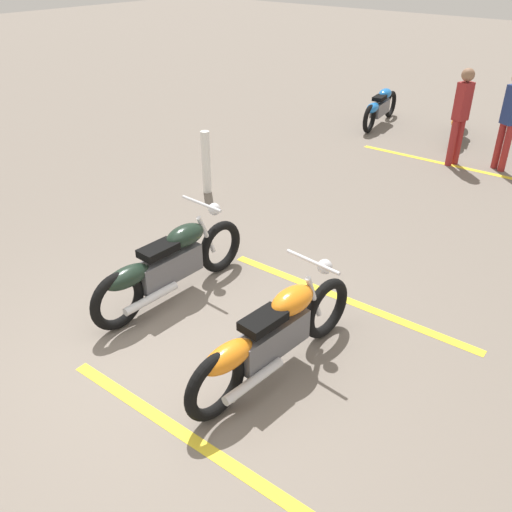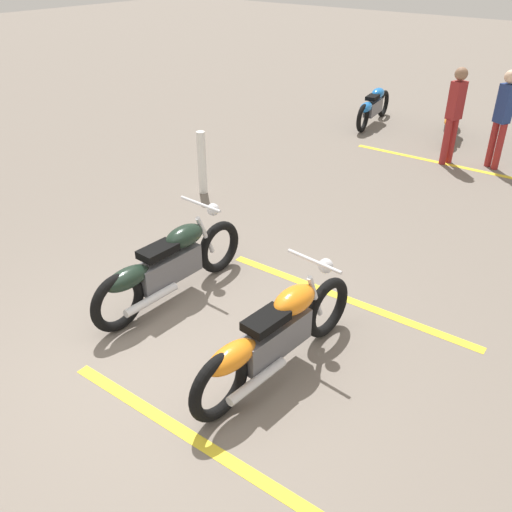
{
  "view_description": "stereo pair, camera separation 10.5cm",
  "coord_description": "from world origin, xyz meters",
  "px_view_note": "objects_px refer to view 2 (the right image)",
  "views": [
    {
      "loc": [
        -2.67,
        -3.27,
        3.63
      ],
      "look_at": [
        1.28,
        0.0,
        0.65
      ],
      "focal_mm": 38.06,
      "sensor_mm": 36.0,
      "label": 1
    },
    {
      "loc": [
        -2.74,
        -3.19,
        3.63
      ],
      "look_at": [
        1.28,
        0.0,
        0.65
      ],
      "focal_mm": 38.06,
      "sensor_mm": 36.0,
      "label": 2
    }
  ],
  "objects_px": {
    "motorcycle_row_right": "(373,106)",
    "bystander_secondary": "(502,115)",
    "motorcycle_row_center": "(452,119)",
    "bollard_post": "(202,163)",
    "motorcycle_bright_foreground": "(275,336)",
    "bystander_near_row": "(454,111)",
    "motorcycle_dark_foreground": "(168,265)"
  },
  "relations": [
    {
      "from": "motorcycle_bright_foreground",
      "to": "bystander_near_row",
      "type": "height_order",
      "value": "bystander_near_row"
    },
    {
      "from": "motorcycle_row_right",
      "to": "bystander_secondary",
      "type": "bearing_deg",
      "value": -118.48
    },
    {
      "from": "motorcycle_bright_foreground",
      "to": "bystander_secondary",
      "type": "distance_m",
      "value": 6.96
    },
    {
      "from": "motorcycle_bright_foreground",
      "to": "motorcycle_row_right",
      "type": "bearing_deg",
      "value": 25.86
    },
    {
      "from": "bystander_near_row",
      "to": "bollard_post",
      "type": "distance_m",
      "value": 4.69
    },
    {
      "from": "motorcycle_row_right",
      "to": "bystander_near_row",
      "type": "xyz_separation_m",
      "value": [
        -1.37,
        -2.29,
        0.56
      ]
    },
    {
      "from": "motorcycle_row_center",
      "to": "motorcycle_dark_foreground",
      "type": "bearing_deg",
      "value": 163.04
    },
    {
      "from": "motorcycle_bright_foreground",
      "to": "bollard_post",
      "type": "relative_size",
      "value": 2.16
    },
    {
      "from": "motorcycle_dark_foreground",
      "to": "motorcycle_row_center",
      "type": "xyz_separation_m",
      "value": [
        7.88,
        -0.24,
        -0.06
      ]
    },
    {
      "from": "motorcycle_bright_foreground",
      "to": "bystander_near_row",
      "type": "bearing_deg",
      "value": 11.95
    },
    {
      "from": "bystander_secondary",
      "to": "bollard_post",
      "type": "relative_size",
      "value": 1.69
    },
    {
      "from": "motorcycle_bright_foreground",
      "to": "bystander_secondary",
      "type": "xyz_separation_m",
      "value": [
        6.94,
        0.18,
        0.51
      ]
    },
    {
      "from": "motorcycle_bright_foreground",
      "to": "bystander_secondary",
      "type": "bearing_deg",
      "value": 5.44
    },
    {
      "from": "motorcycle_dark_foreground",
      "to": "bystander_near_row",
      "type": "relative_size",
      "value": 1.28
    },
    {
      "from": "motorcycle_bright_foreground",
      "to": "motorcycle_row_center",
      "type": "height_order",
      "value": "motorcycle_bright_foreground"
    },
    {
      "from": "motorcycle_row_right",
      "to": "bystander_near_row",
      "type": "height_order",
      "value": "bystander_near_row"
    },
    {
      "from": "bystander_secondary",
      "to": "bystander_near_row",
      "type": "bearing_deg",
      "value": -40.69
    },
    {
      "from": "motorcycle_dark_foreground",
      "to": "bystander_secondary",
      "type": "xyz_separation_m",
      "value": [
        6.68,
        -1.52,
        0.51
      ]
    },
    {
      "from": "bystander_near_row",
      "to": "bollard_post",
      "type": "relative_size",
      "value": 1.69
    },
    {
      "from": "motorcycle_row_right",
      "to": "bystander_secondary",
      "type": "distance_m",
      "value": 3.27
    },
    {
      "from": "motorcycle_bright_foreground",
      "to": "bystander_near_row",
      "type": "relative_size",
      "value": 1.28
    },
    {
      "from": "motorcycle_bright_foreground",
      "to": "bystander_near_row",
      "type": "distance_m",
      "value": 6.73
    },
    {
      "from": "bollard_post",
      "to": "motorcycle_row_right",
      "type": "bearing_deg",
      "value": -3.67
    },
    {
      "from": "bystander_near_row",
      "to": "bollard_post",
      "type": "xyz_separation_m",
      "value": [
        -3.86,
        2.62,
        -0.46
      ]
    },
    {
      "from": "motorcycle_row_right",
      "to": "bollard_post",
      "type": "height_order",
      "value": "bollard_post"
    },
    {
      "from": "motorcycle_row_center",
      "to": "bystander_secondary",
      "type": "relative_size",
      "value": 1.1
    },
    {
      "from": "motorcycle_bright_foreground",
      "to": "motorcycle_dark_foreground",
      "type": "height_order",
      "value": "same"
    },
    {
      "from": "motorcycle_row_center",
      "to": "bystander_near_row",
      "type": "bearing_deg",
      "value": -175.91
    },
    {
      "from": "bollard_post",
      "to": "bystander_near_row",
      "type": "bearing_deg",
      "value": -34.18
    },
    {
      "from": "bystander_near_row",
      "to": "bystander_secondary",
      "type": "bearing_deg",
      "value": -139.19
    },
    {
      "from": "motorcycle_row_center",
      "to": "bollard_post",
      "type": "bearing_deg",
      "value": 143.46
    },
    {
      "from": "bystander_secondary",
      "to": "bollard_post",
      "type": "distance_m",
      "value": 5.38
    }
  ]
}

